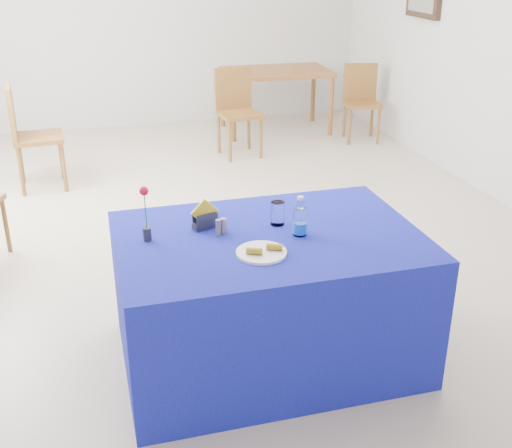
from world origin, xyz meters
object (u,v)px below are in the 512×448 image
at_px(plate, 261,253).
at_px(chair_win_b, 27,130).
at_px(blue_table, 268,297).
at_px(oak_table, 276,76).
at_px(chair_bg_right, 361,97).
at_px(chair_bg_left, 237,106).
at_px(water_bottle, 300,222).

height_order(plate, chair_win_b, chair_win_b).
relative_size(blue_table, oak_table, 1.23).
xyz_separation_m(plate, chair_bg_right, (2.41, 4.16, -0.26)).
distance_m(plate, chair_bg_left, 4.07).
bearing_deg(chair_bg_right, blue_table, -108.61).
distance_m(blue_table, water_bottle, 0.48).
height_order(oak_table, chair_bg_right, chair_bg_right).
bearing_deg(water_bottle, plate, -146.93).
distance_m(plate, oak_table, 5.02).
xyz_separation_m(water_bottle, chair_bg_right, (2.15, 4.00, -0.32)).
bearing_deg(oak_table, chair_bg_left, -130.87).
relative_size(plate, chair_bg_right, 0.29).
distance_m(water_bottle, chair_bg_left, 3.87).
xyz_separation_m(blue_table, water_bottle, (0.16, -0.04, 0.45)).
bearing_deg(plate, chair_win_b, 110.71).
distance_m(oak_table, chair_win_b, 3.15).
bearing_deg(chair_win_b, water_bottle, -158.16).
distance_m(plate, blue_table, 0.45).
relative_size(blue_table, chair_bg_left, 1.71).
relative_size(blue_table, chair_bg_right, 1.82).
height_order(water_bottle, oak_table, water_bottle).
relative_size(water_bottle, chair_bg_left, 0.23).
height_order(blue_table, water_bottle, water_bottle).
bearing_deg(chair_bg_left, chair_win_b, -172.16).
bearing_deg(water_bottle, chair_win_b, 115.47).
bearing_deg(plate, blue_table, 64.52).
bearing_deg(chair_win_b, oak_table, -68.05).
bearing_deg(blue_table, water_bottle, -14.54).
bearing_deg(plate, chair_bg_right, 59.98).
bearing_deg(chair_win_b, plate, -162.91).
relative_size(plate, blue_table, 0.16).
relative_size(oak_table, chair_win_b, 1.31).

